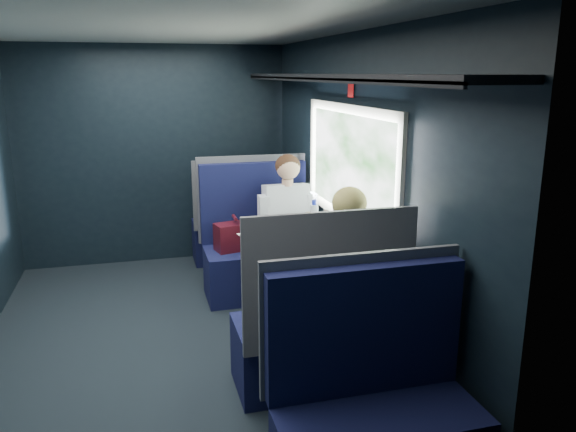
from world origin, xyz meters
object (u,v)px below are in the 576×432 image
object	(u,v)px
bottle_small	(314,215)
cup	(324,220)
seat_row_front	(240,225)
man	(289,221)
seat_bay_far	(316,331)
woman	(345,272)
table	(304,250)
laptop	(329,233)
seat_bay_near	(257,249)
seat_row_back	(375,414)

from	to	relation	value
bottle_small	cup	distance (m)	0.13
seat_row_front	man	distance (m)	1.17
bottle_small	seat_row_front	bearing A→B (deg)	104.50
seat_bay_far	woman	xyz separation A→B (m)	(0.25, 0.17, 0.31)
table	woman	distance (m)	0.71
table	woman	bearing A→B (deg)	-84.55
table	laptop	distance (m)	0.24
seat_bay_near	woman	world-z (taller)	woman
seat_row_front	seat_bay_far	bearing A→B (deg)	-90.00
table	seat_bay_near	xyz separation A→B (m)	(-0.19, 0.87, -0.24)
laptop	seat_bay_near	bearing A→B (deg)	112.97
seat_bay_near	woman	bearing A→B (deg)	-80.62
cup	seat_bay_far	bearing A→B (deg)	-110.51
woman	seat_row_front	bearing A→B (deg)	95.70
seat_bay_near	laptop	bearing A→B (deg)	-67.03
seat_bay_near	seat_bay_far	size ratio (longest dim) A/B	1.00
seat_bay_near	man	world-z (taller)	man
seat_row_back	laptop	bearing A→B (deg)	78.14
table	seat_bay_far	xyz separation A→B (m)	(-0.18, -0.87, -0.25)
seat_row_back	cup	bearing A→B (deg)	77.72
bottle_small	seat_bay_near	bearing A→B (deg)	126.59
man	cup	xyz separation A→B (m)	(0.23, -0.29, 0.07)
seat_bay_far	seat_row_back	size ratio (longest dim) A/B	1.09
woman	table	bearing A→B (deg)	95.45
laptop	woman	bearing A→B (deg)	-100.13
table	seat_row_front	bearing A→B (deg)	95.80
woman	laptop	bearing A→B (deg)	79.87
seat_row_front	seat_row_back	distance (m)	3.59
man	woman	world-z (taller)	same
seat_bay_far	man	size ratio (longest dim) A/B	0.95
seat_bay_far	cup	bearing A→B (deg)	69.49
bottle_small	cup	xyz separation A→B (m)	(0.11, 0.05, -0.06)
table	seat_bay_far	world-z (taller)	seat_bay_far
seat_row_front	man	bearing A→B (deg)	-77.17
man	cup	size ratio (longest dim) A/B	13.71
woman	bottle_small	distance (m)	1.08
seat_row_back	man	bearing A→B (deg)	84.28
seat_row_back	cup	size ratio (longest dim) A/B	12.03
seat_bay_near	man	xyz separation A→B (m)	(0.26, -0.17, 0.30)
woman	cup	bearing A→B (deg)	78.35
seat_row_front	bottle_small	bearing A→B (deg)	-75.50
laptop	table	bearing A→B (deg)	171.24
seat_bay_far	seat_row_back	distance (m)	0.92
seat_bay_far	man	bearing A→B (deg)	80.97
laptop	seat_bay_far	bearing A→B (deg)	-113.69
seat_bay_far	laptop	distance (m)	1.00
seat_row_front	man	xyz separation A→B (m)	(0.25, -1.10, 0.31)
seat_bay_far	seat_row_front	size ratio (longest dim) A/B	1.09
man	bottle_small	size ratio (longest dim) A/B	5.46
bottle_small	cup	size ratio (longest dim) A/B	2.51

